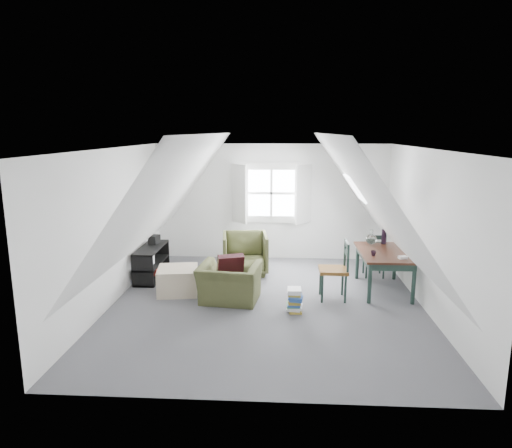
# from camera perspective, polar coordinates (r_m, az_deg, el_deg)

# --- Properties ---
(floor) EXTENTS (5.50, 5.50, 0.00)m
(floor) POSITION_cam_1_polar(r_m,az_deg,el_deg) (7.55, 1.32, -9.92)
(floor) COLOR #545459
(floor) RESTS_ON ground
(ceiling) EXTENTS (5.50, 5.50, 0.00)m
(ceiling) POSITION_cam_1_polar(r_m,az_deg,el_deg) (7.03, 1.41, 9.39)
(ceiling) COLOR white
(ceiling) RESTS_ON wall_back
(wall_back) EXTENTS (5.00, 0.00, 5.00)m
(wall_back) POSITION_cam_1_polar(r_m,az_deg,el_deg) (9.89, 1.93, 2.76)
(wall_back) COLOR white
(wall_back) RESTS_ON ground
(wall_front) EXTENTS (5.00, 0.00, 5.00)m
(wall_front) POSITION_cam_1_polar(r_m,az_deg,el_deg) (4.54, 0.12, -7.96)
(wall_front) COLOR white
(wall_front) RESTS_ON ground
(wall_left) EXTENTS (0.00, 5.50, 5.50)m
(wall_left) POSITION_cam_1_polar(r_m,az_deg,el_deg) (7.69, -17.59, -0.35)
(wall_left) COLOR white
(wall_left) RESTS_ON ground
(wall_right) EXTENTS (0.00, 5.50, 5.50)m
(wall_right) POSITION_cam_1_polar(r_m,az_deg,el_deg) (7.53, 20.74, -0.81)
(wall_right) COLOR white
(wall_right) RESTS_ON ground
(slope_left) EXTENTS (3.19, 5.50, 4.48)m
(slope_left) POSITION_cam_1_polar(r_m,az_deg,el_deg) (7.32, -10.86, 3.57)
(slope_left) COLOR white
(slope_left) RESTS_ON wall_left
(slope_right) EXTENTS (3.19, 5.50, 4.48)m
(slope_right) POSITION_cam_1_polar(r_m,az_deg,el_deg) (7.21, 13.81, 3.33)
(slope_right) COLOR white
(slope_right) RESTS_ON wall_right
(dormer_window) EXTENTS (1.71, 0.35, 1.30)m
(dormer_window) POSITION_cam_1_polar(r_m,az_deg,el_deg) (9.79, 1.93, 3.85)
(dormer_window) COLOR white
(dormer_window) RESTS_ON wall_back
(skylight) EXTENTS (0.35, 0.75, 0.47)m
(skylight) POSITION_cam_1_polar(r_m,az_deg,el_deg) (8.49, 12.24, 4.40)
(skylight) COLOR white
(skylight) RESTS_ON slope_right
(armchair_near) EXTENTS (1.06, 0.96, 0.63)m
(armchair_near) POSITION_cam_1_polar(r_m,az_deg,el_deg) (7.67, -3.31, -9.59)
(armchair_near) COLOR #414624
(armchair_near) RESTS_ON floor
(armchair_far) EXTENTS (0.96, 0.98, 0.81)m
(armchair_far) POSITION_cam_1_polar(r_m,az_deg,el_deg) (9.11, -1.36, -6.11)
(armchair_far) COLOR #414624
(armchair_far) RESTS_ON floor
(throw_pillow) EXTENTS (0.50, 0.38, 0.45)m
(throw_pillow) POSITION_cam_1_polar(r_m,az_deg,el_deg) (7.63, -3.23, -5.37)
(throw_pillow) COLOR #330E13
(throw_pillow) RESTS_ON armchair_near
(ottoman) EXTENTS (0.76, 0.76, 0.44)m
(ottoman) POSITION_cam_1_polar(r_m,az_deg,el_deg) (8.08, -9.74, -6.95)
(ottoman) COLOR #BCAC91
(ottoman) RESTS_ON floor
(dining_table) EXTENTS (0.85, 1.42, 0.71)m
(dining_table) POSITION_cam_1_polar(r_m,az_deg,el_deg) (8.27, 15.72, -3.94)
(dining_table) COLOR #341911
(dining_table) RESTS_ON floor
(demijohn) EXTENTS (0.19, 0.19, 0.27)m
(demijohn) POSITION_cam_1_polar(r_m,az_deg,el_deg) (8.62, 14.20, -1.82)
(demijohn) COLOR silver
(demijohn) RESTS_ON dining_table
(vase_twigs) EXTENTS (0.09, 0.10, 0.69)m
(vase_twigs) POSITION_cam_1_polar(r_m,az_deg,el_deg) (8.75, 15.70, -1.42)
(vase_twigs) COLOR black
(vase_twigs) RESTS_ON dining_table
(cup) EXTENTS (0.11, 0.11, 0.09)m
(cup) POSITION_cam_1_polar(r_m,az_deg,el_deg) (7.91, 14.44, -3.87)
(cup) COLOR black
(cup) RESTS_ON dining_table
(paper_box) EXTENTS (0.15, 0.13, 0.04)m
(paper_box) POSITION_cam_1_polar(r_m,az_deg,el_deg) (7.87, 17.88, -3.99)
(paper_box) COLOR white
(paper_box) RESTS_ON dining_table
(dining_chair_far) EXTENTS (0.40, 0.40, 0.85)m
(dining_chair_far) POSITION_cam_1_polar(r_m,az_deg,el_deg) (9.05, 14.58, -3.67)
(dining_chair_far) COLOR brown
(dining_chair_far) RESTS_ON floor
(dining_chair_near) EXTENTS (0.47, 0.47, 0.99)m
(dining_chair_near) POSITION_cam_1_polar(r_m,az_deg,el_deg) (7.71, 9.92, -5.58)
(dining_chair_near) COLOR brown
(dining_chair_near) RESTS_ON floor
(media_shelf) EXTENTS (0.40, 1.19, 0.61)m
(media_shelf) POSITION_cam_1_polar(r_m,az_deg,el_deg) (8.94, -12.98, -4.92)
(media_shelf) COLOR black
(media_shelf) RESTS_ON floor
(electronics_box) EXTENTS (0.20, 0.25, 0.18)m
(electronics_box) POSITION_cam_1_polar(r_m,az_deg,el_deg) (9.10, -12.59, -1.94)
(electronics_box) COLOR black
(electronics_box) RESTS_ON media_shelf
(magazine_stack) EXTENTS (0.27, 0.33, 0.37)m
(magazine_stack) POSITION_cam_1_polar(r_m,az_deg,el_deg) (7.21, 4.87, -9.47)
(magazine_stack) COLOR #B29933
(magazine_stack) RESTS_ON floor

